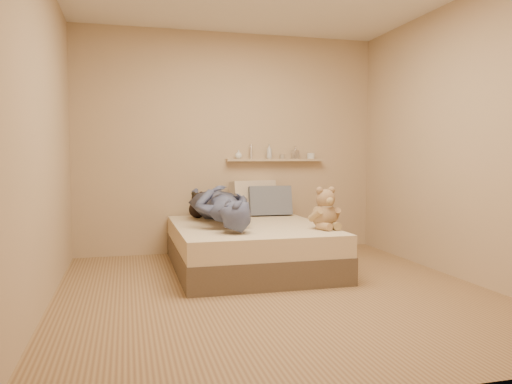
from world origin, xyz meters
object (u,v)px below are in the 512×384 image
object	(u,v)px
bed	(249,246)
dark_plush	(197,207)
teddy_bear	(325,211)
game_console	(232,214)
pillow_cream	(253,198)
person	(220,204)
wall_shelf	(275,160)
pillow_grey	(270,201)

from	to	relation	value
bed	dark_plush	size ratio (longest dim) A/B	6.34
teddy_bear	dark_plush	distance (m)	1.57
game_console	pillow_cream	bearing A→B (deg)	68.04
dark_plush	person	world-z (taller)	person
person	game_console	bearing A→B (deg)	88.74
wall_shelf	pillow_grey	bearing A→B (deg)	-120.56
pillow_grey	person	xyz separation A→B (m)	(-0.69, -0.55, 0.03)
game_console	dark_plush	size ratio (longest dim) A/B	0.68
game_console	person	distance (m)	0.66
pillow_grey	person	world-z (taller)	person
pillow_grey	bed	bearing A→B (deg)	-121.37
person	pillow_grey	bearing A→B (deg)	-142.10
teddy_bear	wall_shelf	bearing A→B (deg)	93.14
bed	game_console	xyz separation A→B (m)	(-0.29, -0.52, 0.40)
bed	game_console	size ratio (longest dim) A/B	9.29
dark_plush	pillow_grey	distance (m)	0.86
pillow_grey	person	bearing A→B (deg)	-141.88
game_console	dark_plush	bearing A→B (deg)	97.04
bed	teddy_bear	xyz separation A→B (m)	(0.63, -0.49, 0.39)
teddy_bear	pillow_grey	size ratio (longest dim) A/B	0.81
teddy_bear	pillow_cream	xyz separation A→B (m)	(-0.37, 1.32, 0.03)
teddy_bear	bed	bearing A→B (deg)	142.01
dark_plush	pillow_cream	world-z (taller)	pillow_cream
bed	person	size ratio (longest dim) A/B	1.14
pillow_grey	wall_shelf	world-z (taller)	wall_shelf
game_console	pillow_grey	size ratio (longest dim) A/B	0.41
dark_plush	wall_shelf	xyz separation A→B (m)	(0.98, 0.24, 0.52)
pillow_cream	wall_shelf	bearing A→B (deg)	15.12
bed	pillow_cream	world-z (taller)	pillow_cream
game_console	person	xyz separation A→B (m)	(0.01, 0.66, 0.03)
game_console	pillow_grey	bearing A→B (deg)	59.68
pillow_grey	person	distance (m)	0.88
teddy_bear	person	world-z (taller)	teddy_bear
game_console	teddy_bear	xyz separation A→B (m)	(0.91, 0.03, -0.00)
teddy_bear	wall_shelf	size ratio (longest dim) A/B	0.34
teddy_bear	game_console	bearing A→B (deg)	-178.17
bed	pillow_grey	xyz separation A→B (m)	(0.42, 0.69, 0.40)
pillow_cream	wall_shelf	world-z (taller)	wall_shelf
dark_plush	person	xyz separation A→B (m)	(0.16, -0.53, 0.07)
game_console	pillow_cream	world-z (taller)	pillow_cream
pillow_cream	person	xyz separation A→B (m)	(-0.53, -0.69, -0.00)
teddy_bear	pillow_cream	bearing A→B (deg)	105.63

